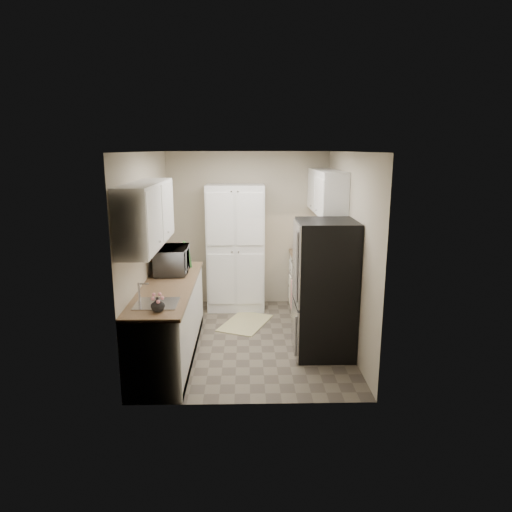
{
  "coord_description": "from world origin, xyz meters",
  "views": [
    {
      "loc": [
        -0.03,
        -5.78,
        2.53
      ],
      "look_at": [
        0.1,
        0.15,
        1.14
      ],
      "focal_mm": 32.0,
      "sensor_mm": 36.0,
      "label": 1
    }
  ],
  "objects_px": {
    "electric_range": "(317,297)",
    "microwave": "(172,260)",
    "toaster_oven": "(311,248)",
    "wine_bottle": "(176,256)",
    "pantry_cabinet": "(236,248)",
    "refrigerator": "(325,289)"
  },
  "relations": [
    {
      "from": "electric_range",
      "to": "toaster_oven",
      "type": "bearing_deg",
      "value": 89.86
    },
    {
      "from": "electric_range",
      "to": "wine_bottle",
      "type": "bearing_deg",
      "value": 177.73
    },
    {
      "from": "pantry_cabinet",
      "to": "microwave",
      "type": "xyz_separation_m",
      "value": [
        -0.82,
        -1.17,
        0.09
      ]
    },
    {
      "from": "refrigerator",
      "to": "toaster_oven",
      "type": "xyz_separation_m",
      "value": [
        0.04,
        1.55,
        0.18
      ]
    },
    {
      "from": "electric_range",
      "to": "microwave",
      "type": "distance_m",
      "value": 2.1
    },
    {
      "from": "refrigerator",
      "to": "microwave",
      "type": "relative_size",
      "value": 2.75
    },
    {
      "from": "pantry_cabinet",
      "to": "refrigerator",
      "type": "distance_m",
      "value": 2.07
    },
    {
      "from": "wine_bottle",
      "to": "toaster_oven",
      "type": "distance_m",
      "value": 2.1
    },
    {
      "from": "pantry_cabinet",
      "to": "electric_range",
      "type": "xyz_separation_m",
      "value": [
        1.17,
        -0.93,
        -0.52
      ]
    },
    {
      "from": "toaster_oven",
      "to": "microwave",
      "type": "bearing_deg",
      "value": -156.17
    },
    {
      "from": "pantry_cabinet",
      "to": "toaster_oven",
      "type": "bearing_deg",
      "value": -8.44
    },
    {
      "from": "pantry_cabinet",
      "to": "refrigerator",
      "type": "relative_size",
      "value": 1.18
    },
    {
      "from": "pantry_cabinet",
      "to": "microwave",
      "type": "bearing_deg",
      "value": -124.99
    },
    {
      "from": "electric_range",
      "to": "toaster_oven",
      "type": "relative_size",
      "value": 3.0
    },
    {
      "from": "electric_range",
      "to": "microwave",
      "type": "bearing_deg",
      "value": -172.96
    },
    {
      "from": "wine_bottle",
      "to": "toaster_oven",
      "type": "relative_size",
      "value": 0.77
    },
    {
      "from": "microwave",
      "to": "wine_bottle",
      "type": "xyz_separation_m",
      "value": [
        0.0,
        0.33,
        -0.03
      ]
    },
    {
      "from": "toaster_oven",
      "to": "electric_range",
      "type": "bearing_deg",
      "value": -92.85
    },
    {
      "from": "refrigerator",
      "to": "toaster_oven",
      "type": "relative_size",
      "value": 4.51
    },
    {
      "from": "electric_range",
      "to": "refrigerator",
      "type": "distance_m",
      "value": 0.88
    },
    {
      "from": "wine_bottle",
      "to": "toaster_oven",
      "type": "xyz_separation_m",
      "value": [
        1.99,
        0.67,
        -0.04
      ]
    },
    {
      "from": "microwave",
      "to": "toaster_oven",
      "type": "xyz_separation_m",
      "value": [
        2.0,
        1.0,
        -0.06
      ]
    }
  ]
}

